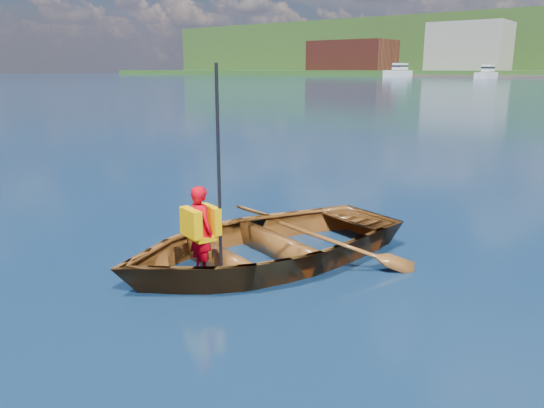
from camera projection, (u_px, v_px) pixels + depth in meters
The scene contains 3 objects.
ground at pixel (288, 287), 5.72m from camera, with size 600.00×600.00×0.00m.
rowboat at pixel (262, 243), 6.44m from camera, with size 3.71×4.41×0.78m.
child_paddler at pixel (202, 228), 5.72m from camera, with size 0.42×0.42×2.25m.
Camera 1 is at (3.07, -4.35, 2.28)m, focal length 35.00 mm.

